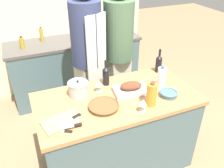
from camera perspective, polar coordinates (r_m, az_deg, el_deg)
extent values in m
plane|color=#9E7A56|center=(2.80, 0.98, -17.96)|extent=(12.00, 12.00, 0.00)
cube|color=#4C666B|center=(2.50, 1.06, -11.78)|extent=(1.47, 0.75, 0.82)
cube|color=#B27F4C|center=(2.23, 1.17, -3.63)|extent=(1.51, 0.78, 0.04)
cube|color=#4C666B|center=(3.71, -8.67, 3.73)|extent=(1.87, 0.58, 0.85)
cube|color=#56514C|center=(3.53, -9.24, 10.15)|extent=(1.93, 0.60, 0.04)
cube|color=beige|center=(3.74, -11.23, 17.65)|extent=(2.43, 0.10, 2.55)
cube|color=#BCBCC1|center=(2.28, 4.54, -1.57)|extent=(0.35, 0.25, 0.04)
ellipsoid|color=brown|center=(2.25, 4.59, -0.45)|extent=(0.23, 0.15, 0.07)
cylinder|color=brown|center=(2.07, -2.00, -5.44)|extent=(0.25, 0.25, 0.03)
torus|color=brown|center=(2.06, -2.01, -5.09)|extent=(0.27, 0.27, 0.02)
cube|color=tan|center=(1.97, -12.04, -8.90)|extent=(0.34, 0.26, 0.02)
cylinder|color=#B7B7BC|center=(2.24, -8.11, -1.28)|extent=(0.18, 0.18, 0.13)
cylinder|color=#B7B7BC|center=(2.20, -8.25, 0.24)|extent=(0.19, 0.19, 0.01)
sphere|color=black|center=(2.19, -8.28, 0.65)|extent=(0.02, 0.02, 0.02)
cylinder|color=slate|center=(2.29, 13.45, -2.39)|extent=(0.16, 0.16, 0.04)
torus|color=slate|center=(2.27, 13.51, -1.96)|extent=(0.17, 0.17, 0.02)
cylinder|color=orange|center=(2.09, 9.48, -2.60)|extent=(0.09, 0.09, 0.21)
cylinder|color=red|center=(2.03, 9.76, 0.11)|extent=(0.04, 0.04, 0.02)
cylinder|color=white|center=(2.35, 11.81, 1.33)|extent=(0.09, 0.09, 0.22)
cylinder|color=#3360B2|center=(2.29, 12.12, 3.88)|extent=(0.04, 0.04, 0.02)
cylinder|color=black|center=(2.37, -1.46, 1.67)|extent=(0.07, 0.07, 0.17)
cone|color=black|center=(2.33, -1.49, 3.80)|extent=(0.07, 0.07, 0.03)
cylinder|color=black|center=(2.30, -1.51, 4.92)|extent=(0.03, 0.03, 0.07)
cylinder|color=black|center=(2.66, 11.13, 4.52)|extent=(0.07, 0.07, 0.17)
cone|color=black|center=(2.62, 11.35, 6.45)|extent=(0.07, 0.07, 0.03)
cylinder|color=black|center=(2.60, 11.46, 7.46)|extent=(0.03, 0.03, 0.07)
cylinder|color=silver|center=(2.31, -3.17, -1.70)|extent=(0.06, 0.06, 0.00)
cylinder|color=silver|center=(2.29, -3.19, -0.99)|extent=(0.01, 0.01, 0.06)
cone|color=silver|center=(2.26, -3.23, 0.29)|extent=(0.07, 0.07, 0.05)
cylinder|color=silver|center=(2.06, 7.32, -6.54)|extent=(0.06, 0.06, 0.00)
cylinder|color=silver|center=(2.04, 7.39, -5.75)|extent=(0.01, 0.01, 0.07)
cone|color=silver|center=(2.00, 7.50, -4.37)|extent=(0.07, 0.07, 0.05)
cube|color=#B7B7BC|center=(1.94, -11.10, -8.99)|extent=(0.13, 0.08, 0.01)
cube|color=black|center=(1.98, -8.58, -7.64)|extent=(0.09, 0.06, 0.01)
cube|color=#B7B7BC|center=(1.89, -10.69, -10.09)|extent=(0.11, 0.04, 0.01)
cube|color=black|center=(1.90, -8.19, -9.68)|extent=(0.07, 0.03, 0.01)
cube|color=#B7B7BC|center=(1.90, -12.81, -10.80)|extent=(0.10, 0.08, 0.01)
cube|color=black|center=(1.88, -10.46, -11.15)|extent=(0.07, 0.06, 0.01)
cylinder|color=#B28E2D|center=(3.37, -20.84, 9.18)|extent=(0.06, 0.06, 0.15)
cylinder|color=black|center=(3.34, -21.12, 10.52)|extent=(0.03, 0.03, 0.02)
cylinder|color=#B28E2D|center=(3.54, -16.59, 11.29)|extent=(0.05, 0.05, 0.19)
cylinder|color=black|center=(3.51, -16.85, 12.88)|extent=(0.02, 0.02, 0.02)
cube|color=beige|center=(3.06, -5.43, -2.38)|extent=(0.33, 0.29, 0.87)
cylinder|color=navy|center=(2.70, -6.28, 11.83)|extent=(0.35, 0.35, 0.72)
cube|color=silver|center=(2.66, -3.68, 6.84)|extent=(0.26, 0.12, 0.92)
cube|color=beige|center=(3.21, 1.41, -0.59)|extent=(0.32, 0.26, 0.85)
cylinder|color=#4C6B4C|center=(2.88, 1.61, 12.66)|extent=(0.36, 0.36, 0.71)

